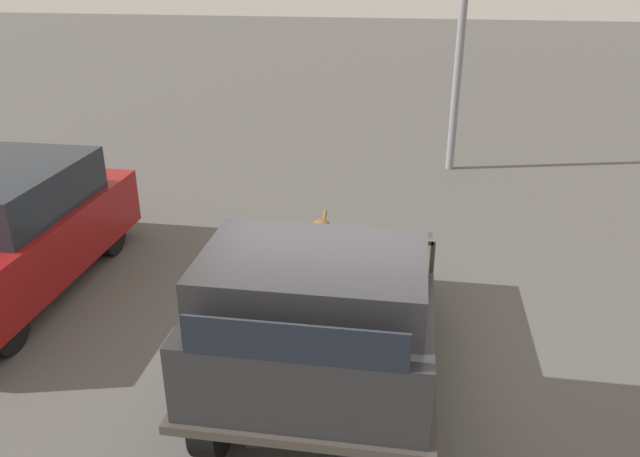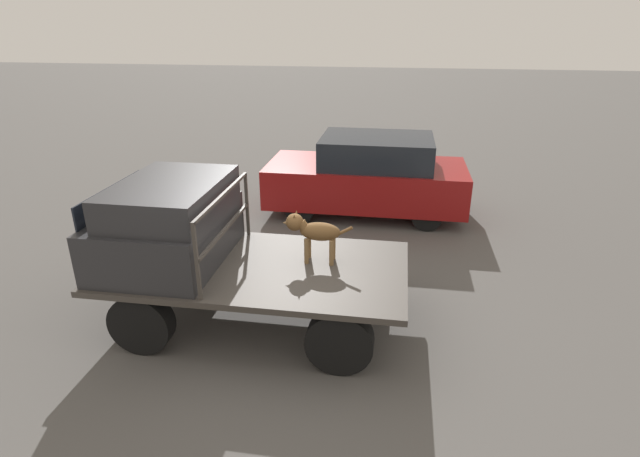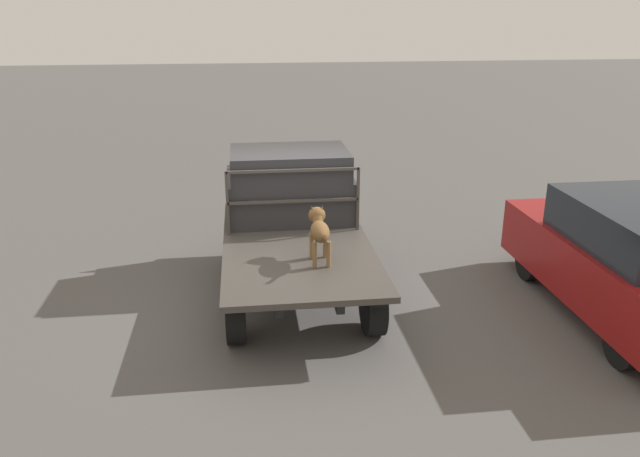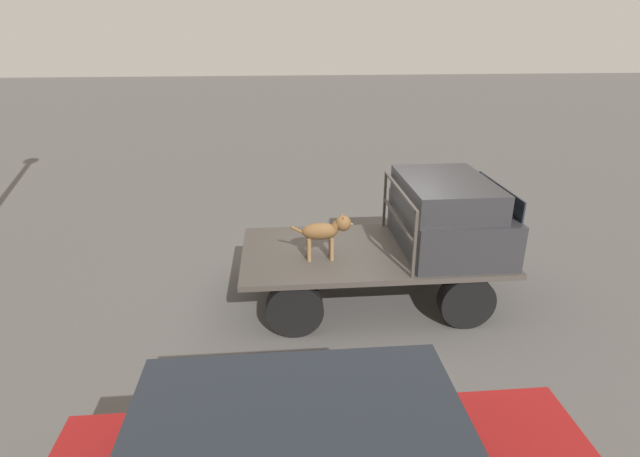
{
  "view_description": "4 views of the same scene",
  "coord_description": "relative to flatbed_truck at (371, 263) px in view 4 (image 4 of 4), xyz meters",
  "views": [
    {
      "loc": [
        5.43,
        0.74,
        4.13
      ],
      "look_at": [
        -0.82,
        -0.24,
        1.33
      ],
      "focal_mm": 35.0,
      "sensor_mm": 36.0,
      "label": 1
    },
    {
      "loc": [
        -1.76,
        5.66,
        3.83
      ],
      "look_at": [
        -0.82,
        -0.24,
        1.33
      ],
      "focal_mm": 28.0,
      "sensor_mm": 36.0,
      "label": 2
    },
    {
      "loc": [
        -8.31,
        0.7,
        4.03
      ],
      "look_at": [
        -0.82,
        -0.24,
        1.33
      ],
      "focal_mm": 35.0,
      "sensor_mm": 36.0,
      "label": 3
    },
    {
      "loc": [
        -1.4,
        -6.87,
        4.02
      ],
      "look_at": [
        -0.82,
        -0.24,
        1.33
      ],
      "focal_mm": 28.0,
      "sensor_mm": 36.0,
      "label": 4
    }
  ],
  "objects": [
    {
      "name": "truck_cab",
      "position": [
        1.16,
        0.0,
        0.75
      ],
      "size": [
        1.47,
        1.95,
        1.09
      ],
      "color": "#28282B",
      "rests_on": "flatbed_truck"
    },
    {
      "name": "dog",
      "position": [
        -0.71,
        -0.24,
        0.67
      ],
      "size": [
        0.93,
        0.24,
        0.69
      ],
      "rotation": [
        0.0,
        0.0,
        0.2
      ],
      "color": "brown",
      "rests_on": "flatbed_truck"
    },
    {
      "name": "truck_headboard",
      "position": [
        0.38,
        0.0,
        0.87
      ],
      "size": [
        0.04,
        1.95,
        0.96
      ],
      "color": "#3D3833",
      "rests_on": "flatbed_truck"
    },
    {
      "name": "flatbed_truck",
      "position": [
        0.0,
        0.0,
        0.0
      ],
      "size": [
        3.95,
        2.07,
        0.86
      ],
      "color": "black",
      "rests_on": "ground"
    },
    {
      "name": "ground_plane",
      "position": [
        0.0,
        0.0,
        -0.62
      ],
      "size": [
        80.0,
        80.0,
        0.0
      ],
      "primitive_type": "plane",
      "color": "#514F4C"
    }
  ]
}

